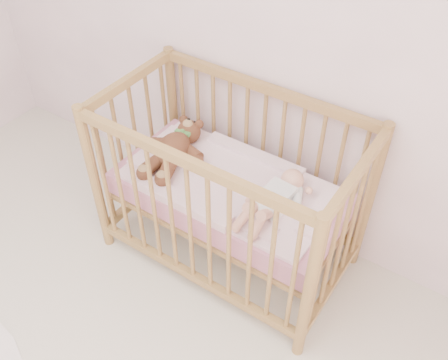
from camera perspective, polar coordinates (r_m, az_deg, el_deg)
The scene contains 6 objects.
wall_back at distance 2.58m, azimuth 2.25°, elevation 19.51°, with size 4.00×0.02×2.70m, color white.
crib at distance 2.68m, azimuth 0.59°, elevation -1.29°, with size 1.36×0.76×1.00m, color tan, non-canonical shape.
mattress at distance 2.69m, azimuth 0.59°, elevation -1.52°, with size 1.22×0.62×0.13m, color pink.
blanket at distance 2.64m, azimuth 0.60°, elevation -0.35°, with size 1.10×0.58×0.06m, color #FAACBF, non-canonical shape.
baby at distance 2.48m, azimuth 5.88°, elevation -1.84°, with size 0.26×0.53×0.13m, color white, non-canonical shape.
teddy_bear at distance 2.74m, azimuth -5.88°, elevation 3.55°, with size 0.38×0.54×0.15m, color brown, non-canonical shape.
Camera 1 is at (1.24, -0.02, 2.36)m, focal length 40.00 mm.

